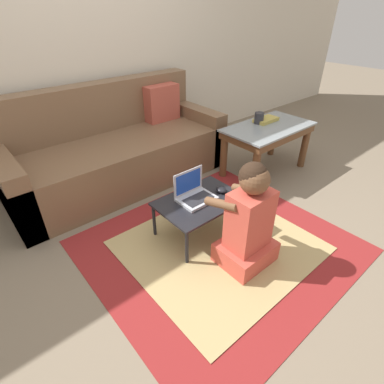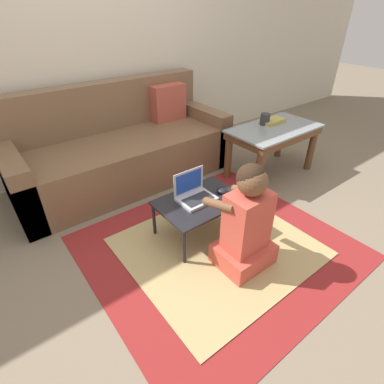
{
  "view_description": "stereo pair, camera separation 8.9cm",
  "coord_description": "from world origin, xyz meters",
  "px_view_note": "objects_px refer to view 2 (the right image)",
  "views": [
    {
      "loc": [
        -1.14,
        -1.32,
        1.51
      ],
      "look_at": [
        0.03,
        0.05,
        0.36
      ],
      "focal_mm": 28.0,
      "sensor_mm": 36.0,
      "label": 1
    },
    {
      "loc": [
        -1.07,
        -1.38,
        1.51
      ],
      "look_at": [
        0.03,
        0.05,
        0.36
      ],
      "focal_mm": 28.0,
      "sensor_mm": 36.0,
      "label": 2
    }
  ],
  "objects_px": {
    "laptop": "(195,195)",
    "person_seated": "(246,223)",
    "computer_mouse": "(222,191)",
    "laptop_desk": "(200,204)",
    "coffee_table": "(273,136)",
    "couch": "(122,149)",
    "book_on_table": "(272,121)",
    "cup_on_table": "(265,119)"
  },
  "relations": [
    {
      "from": "couch",
      "to": "person_seated",
      "type": "xyz_separation_m",
      "value": [
        0.08,
        -1.56,
        0.03
      ]
    },
    {
      "from": "book_on_table",
      "to": "person_seated",
      "type": "bearing_deg",
      "value": -145.58
    },
    {
      "from": "couch",
      "to": "person_seated",
      "type": "height_order",
      "value": "couch"
    },
    {
      "from": "couch",
      "to": "cup_on_table",
      "type": "xyz_separation_m",
      "value": [
        1.19,
        -0.71,
        0.24
      ]
    },
    {
      "from": "laptop_desk",
      "to": "book_on_table",
      "type": "relative_size",
      "value": 2.39
    },
    {
      "from": "laptop",
      "to": "computer_mouse",
      "type": "relative_size",
      "value": 2.83
    },
    {
      "from": "couch",
      "to": "coffee_table",
      "type": "xyz_separation_m",
      "value": [
        1.21,
        -0.83,
        0.1
      ]
    },
    {
      "from": "laptop_desk",
      "to": "laptop",
      "type": "height_order",
      "value": "laptop"
    },
    {
      "from": "laptop_desk",
      "to": "laptop",
      "type": "bearing_deg",
      "value": 114.31
    },
    {
      "from": "coffee_table",
      "to": "laptop",
      "type": "distance_m",
      "value": 1.22
    },
    {
      "from": "person_seated",
      "to": "book_on_table",
      "type": "distance_m",
      "value": 1.48
    },
    {
      "from": "couch",
      "to": "laptop",
      "type": "height_order",
      "value": "couch"
    },
    {
      "from": "coffee_table",
      "to": "laptop",
      "type": "xyz_separation_m",
      "value": [
        -1.18,
        -0.27,
        -0.07
      ]
    },
    {
      "from": "coffee_table",
      "to": "person_seated",
      "type": "bearing_deg",
      "value": -147.19
    },
    {
      "from": "laptop",
      "to": "book_on_table",
      "type": "relative_size",
      "value": 1.02
    },
    {
      "from": "book_on_table",
      "to": "couch",
      "type": "bearing_deg",
      "value": 150.64
    },
    {
      "from": "laptop",
      "to": "cup_on_table",
      "type": "relative_size",
      "value": 2.43
    },
    {
      "from": "coffee_table",
      "to": "person_seated",
      "type": "xyz_separation_m",
      "value": [
        -1.13,
        -0.73,
        -0.07
      ]
    },
    {
      "from": "laptop",
      "to": "computer_mouse",
      "type": "height_order",
      "value": "laptop"
    },
    {
      "from": "person_seated",
      "to": "laptop_desk",
      "type": "bearing_deg",
      "value": 94.82
    },
    {
      "from": "laptop_desk",
      "to": "person_seated",
      "type": "height_order",
      "value": "person_seated"
    },
    {
      "from": "coffee_table",
      "to": "cup_on_table",
      "type": "distance_m",
      "value": 0.18
    },
    {
      "from": "laptop_desk",
      "to": "person_seated",
      "type": "distance_m",
      "value": 0.43
    },
    {
      "from": "laptop",
      "to": "computer_mouse",
      "type": "xyz_separation_m",
      "value": [
        0.21,
        -0.06,
        -0.02
      ]
    },
    {
      "from": "couch",
      "to": "laptop_desk",
      "type": "xyz_separation_m",
      "value": [
        0.05,
        -1.14,
        -0.03
      ]
    },
    {
      "from": "person_seated",
      "to": "cup_on_table",
      "type": "distance_m",
      "value": 1.41
    },
    {
      "from": "laptop",
      "to": "book_on_table",
      "type": "distance_m",
      "value": 1.33
    },
    {
      "from": "laptop",
      "to": "person_seated",
      "type": "relative_size",
      "value": 0.35
    },
    {
      "from": "laptop",
      "to": "person_seated",
      "type": "height_order",
      "value": "person_seated"
    },
    {
      "from": "laptop_desk",
      "to": "computer_mouse",
      "type": "relative_size",
      "value": 6.63
    },
    {
      "from": "person_seated",
      "to": "cup_on_table",
      "type": "height_order",
      "value": "person_seated"
    },
    {
      "from": "coffee_table",
      "to": "person_seated",
      "type": "distance_m",
      "value": 1.35
    },
    {
      "from": "cup_on_table",
      "to": "computer_mouse",
      "type": "bearing_deg",
      "value": -155.02
    },
    {
      "from": "coffee_table",
      "to": "laptop_desk",
      "type": "xyz_separation_m",
      "value": [
        -1.17,
        -0.31,
        -0.14
      ]
    },
    {
      "from": "book_on_table",
      "to": "laptop",
      "type": "bearing_deg",
      "value": -163.6
    },
    {
      "from": "laptop",
      "to": "laptop_desk",
      "type": "bearing_deg",
      "value": -65.69
    },
    {
      "from": "coffee_table",
      "to": "couch",
      "type": "bearing_deg",
      "value": 145.67
    },
    {
      "from": "computer_mouse",
      "to": "book_on_table",
      "type": "xyz_separation_m",
      "value": [
        1.05,
        0.43,
        0.19
      ]
    },
    {
      "from": "coffee_table",
      "to": "computer_mouse",
      "type": "height_order",
      "value": "coffee_table"
    },
    {
      "from": "computer_mouse",
      "to": "person_seated",
      "type": "distance_m",
      "value": 0.43
    },
    {
      "from": "laptop",
      "to": "cup_on_table",
      "type": "height_order",
      "value": "cup_on_table"
    },
    {
      "from": "computer_mouse",
      "to": "person_seated",
      "type": "bearing_deg",
      "value": -111.84
    }
  ]
}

